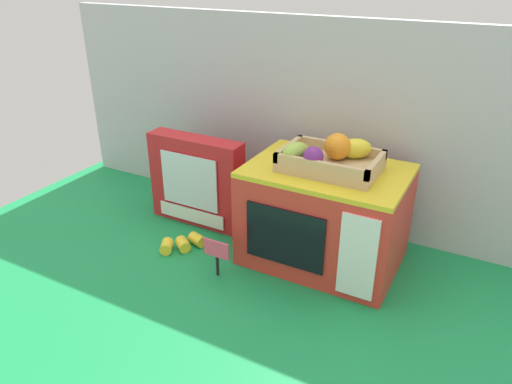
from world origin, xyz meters
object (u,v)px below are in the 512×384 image
toy_microwave (324,215)px  price_sign (217,253)px  food_groups_crate (330,158)px  cookie_set_box (196,181)px  loose_toy_banana (182,243)px

toy_microwave → price_sign: toy_microwave is taller
food_groups_crate → price_sign: (-0.21, -0.19, -0.22)m
cookie_set_box → loose_toy_banana: bearing=-71.6°
cookie_set_box → price_sign: 0.30m
food_groups_crate → loose_toy_banana: bearing=-159.8°
food_groups_crate → toy_microwave: bearing=137.7°
price_sign → loose_toy_banana: bearing=158.5°
loose_toy_banana → food_groups_crate: bearing=20.2°
price_sign → cookie_set_box: bearing=134.1°
cookie_set_box → loose_toy_banana: (0.05, -0.15, -0.12)m
cookie_set_box → loose_toy_banana: size_ratio=2.49×
toy_microwave → cookie_set_box: cookie_set_box is taller
toy_microwave → cookie_set_box: size_ratio=1.32×
toy_microwave → cookie_set_box: bearing=178.6°
food_groups_crate → loose_toy_banana: food_groups_crate is taller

